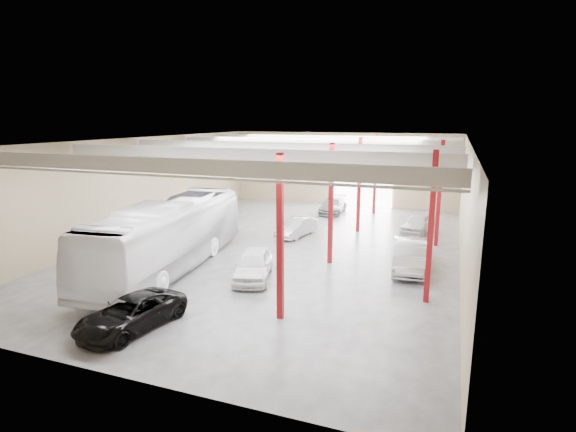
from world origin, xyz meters
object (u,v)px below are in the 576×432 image
Objects in this scene: car_row_b at (296,227)px; car_row_c at (333,205)px; car_right_near at (410,255)px; black_sedan at (131,313)px; car_row_a at (253,265)px; car_right_far at (418,223)px; coach_bus at (169,235)px.

car_row_b is 0.86× the size of car_row_c.
black_sedan is at bearing -136.55° from car_right_near.
car_right_far is at bearing 43.99° from car_row_a.
black_sedan is 1.13× the size of car_right_far.
coach_bus is 3.31× the size of car_right_far.
coach_bus is at bearing -104.84° from car_row_b.
car_row_a reaches higher than black_sedan.
car_row_c is at bearing 162.14° from car_right_far.
coach_bus is 18.73m from car_row_c.
coach_bus is 7.64m from black_sedan.
car_right_far reaches higher than car_row_c.
black_sedan is 16.17m from car_row_b.
car_row_b is 9.16m from car_right_far.
car_row_c is at bearing 95.22° from black_sedan.
car_row_c is 15.86m from car_right_near.
car_row_b is (1.40, 16.11, 0.01)m from black_sedan.
car_right_near is (9.77, 11.30, 0.19)m from black_sedan.
black_sedan is (2.96, -6.92, -1.27)m from coach_bus.
car_right_near is (12.73, 4.38, -1.08)m from coach_bus.
car_row_a is at bearing -91.12° from car_row_c.
car_right_near is (7.61, 4.30, 0.08)m from car_row_a.
car_right_near is at bearing -19.30° from car_row_b.
black_sedan is 0.91× the size of car_right_near.
coach_bus is at bearing -166.72° from car_right_near.
car_row_c is 9.11m from car_right_far.
car_row_c is (0.37, 8.89, 0.01)m from car_row_b.
car_right_near reaches higher than black_sedan.
car_right_near reaches higher than car_row_a.
coach_bus is 5.25m from car_row_a.
car_row_c is at bearing 68.81° from coach_bus.
car_right_near is at bearing -75.22° from car_right_far.
car_row_c is at bearing 74.38° from car_row_a.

